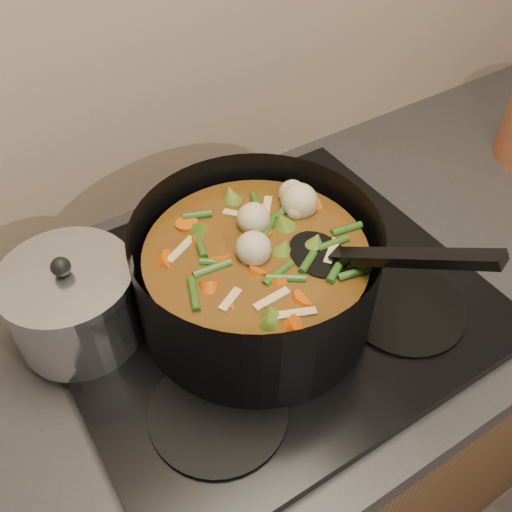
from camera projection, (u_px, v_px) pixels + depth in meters
counter at (264, 441)px, 1.21m from camera, size 2.64×0.64×0.91m
stovetop at (267, 301)px, 0.88m from camera, size 0.62×0.54×0.03m
stockpot at (257, 276)px, 0.79m from camera, size 0.39×0.45×0.25m
saucepan at (74, 303)px, 0.78m from camera, size 0.18×0.18×0.15m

